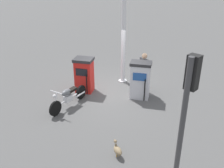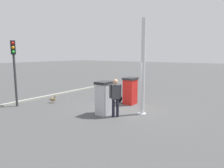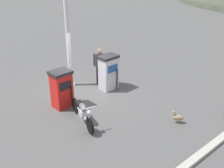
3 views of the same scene
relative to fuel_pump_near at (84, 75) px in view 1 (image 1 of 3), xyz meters
The scene contains 8 objects.
ground_plane 1.46m from the fuel_pump_near, 97.40° to the left, with size 120.00×120.00×0.00m, color #4C4C4C.
fuel_pump_near is the anchor object (origin of this frame).
fuel_pump_far 2.45m from the fuel_pump_near, 90.00° to the left, with size 0.64×0.86×1.59m.
motorcycle_near_pump 1.54m from the fuel_pump_near, ahead, with size 2.07×0.85×0.93m.
attendant_person 2.59m from the fuel_pump_near, 105.07° to the left, with size 0.44×0.49×1.74m.
wandering_duck 4.55m from the fuel_pump_near, 32.24° to the left, with size 0.43×0.39×0.48m.
roadside_traffic_light 6.47m from the fuel_pump_near, 40.51° to the left, with size 0.39×0.31×3.54m.
canopy_support_pole 2.45m from the fuel_pump_near, 136.42° to the left, with size 0.40×0.40×4.45m.
Camera 1 is at (9.70, 2.51, 5.07)m, focal length 40.86 mm.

